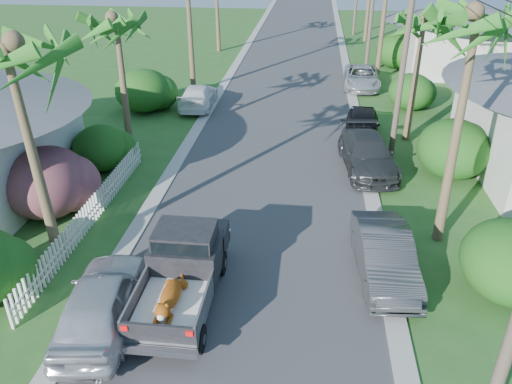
# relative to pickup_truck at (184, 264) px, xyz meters

# --- Properties ---
(ground) EXTENTS (120.00, 120.00, 0.00)m
(ground) POSITION_rel_pickup_truck_xyz_m (1.70, -2.01, -1.01)
(ground) COLOR #295A22
(ground) RESTS_ON ground
(road) EXTENTS (8.00, 100.00, 0.02)m
(road) POSITION_rel_pickup_truck_xyz_m (1.70, 22.99, -1.00)
(road) COLOR #38383A
(road) RESTS_ON ground
(curb_left) EXTENTS (0.60, 100.00, 0.06)m
(curb_left) POSITION_rel_pickup_truck_xyz_m (-2.60, 22.99, -0.98)
(curb_left) COLOR #A5A39E
(curb_left) RESTS_ON ground
(curb_right) EXTENTS (0.60, 100.00, 0.06)m
(curb_right) POSITION_rel_pickup_truck_xyz_m (6.00, 22.99, -0.98)
(curb_right) COLOR #A5A39E
(curb_right) RESTS_ON ground
(pickup_truck) EXTENTS (1.98, 5.12, 2.06)m
(pickup_truck) POSITION_rel_pickup_truck_xyz_m (0.00, 0.00, 0.00)
(pickup_truck) COLOR black
(pickup_truck) RESTS_ON ground
(parked_car_rn) EXTENTS (1.86, 4.52, 1.46)m
(parked_car_rn) POSITION_rel_pickup_truck_xyz_m (5.86, 1.49, -0.28)
(parked_car_rn) COLOR #333638
(parked_car_rn) RESTS_ON ground
(parked_car_rm) EXTENTS (2.67, 5.30, 1.48)m
(parked_car_rm) POSITION_rel_pickup_truck_xyz_m (5.99, 9.25, -0.27)
(parked_car_rm) COLOR #2C2E31
(parked_car_rm) RESTS_ON ground
(parked_car_rf) EXTENTS (2.00, 4.31, 1.43)m
(parked_car_rf) POSITION_rel_pickup_truck_xyz_m (6.05, 12.99, -0.30)
(parked_car_rf) COLOR black
(parked_car_rf) RESTS_ON ground
(parked_car_rd) EXTENTS (2.49, 5.04, 1.38)m
(parked_car_rd) POSITION_rel_pickup_truck_xyz_m (6.70, 22.26, -0.32)
(parked_car_rd) COLOR silver
(parked_car_rd) RESTS_ON ground
(parked_car_ln) EXTENTS (2.36, 4.72, 1.54)m
(parked_car_ln) POSITION_rel_pickup_truck_xyz_m (-1.90, -1.57, -0.24)
(parked_car_ln) COLOR silver
(parked_car_ln) RESTS_ON ground
(parked_car_lf) EXTENTS (2.06, 4.65, 1.33)m
(parked_car_lf) POSITION_rel_pickup_truck_xyz_m (-3.30, 16.94, -0.35)
(parked_car_lf) COLOR white
(parked_car_lf) RESTS_ON ground
(palm_l_a) EXTENTS (4.40, 4.40, 8.20)m
(palm_l_a) POSITION_rel_pickup_truck_xyz_m (-4.50, 0.99, 5.92)
(palm_l_a) COLOR brown
(palm_l_a) RESTS_ON ground
(palm_l_b) EXTENTS (4.40, 4.40, 7.40)m
(palm_l_b) POSITION_rel_pickup_truck_xyz_m (-5.10, 9.99, 5.14)
(palm_l_b) COLOR brown
(palm_l_b) RESTS_ON ground
(palm_r_a) EXTENTS (4.40, 4.40, 8.70)m
(palm_r_a) POSITION_rel_pickup_truck_xyz_m (8.00, 3.99, 6.41)
(palm_r_a) COLOR brown
(palm_r_a) RESTS_ON ground
(palm_r_b) EXTENTS (4.40, 4.40, 7.20)m
(palm_r_b) POSITION_rel_pickup_truck_xyz_m (8.30, 12.99, 4.94)
(palm_r_b) COLOR brown
(palm_r_b) RESTS_ON ground
(shrub_l_b) EXTENTS (3.00, 3.30, 2.60)m
(shrub_l_b) POSITION_rel_pickup_truck_xyz_m (-6.10, 3.99, 0.29)
(shrub_l_b) COLOR #B61A69
(shrub_l_b) RESTS_ON ground
(shrub_l_c) EXTENTS (2.40, 2.64, 2.00)m
(shrub_l_c) POSITION_rel_pickup_truck_xyz_m (-5.70, 7.99, -0.01)
(shrub_l_c) COLOR #174B15
(shrub_l_c) RESTS_ON ground
(shrub_l_d) EXTENTS (3.20, 3.52, 2.40)m
(shrub_l_d) POSITION_rel_pickup_truck_xyz_m (-6.30, 15.99, 0.19)
(shrub_l_d) COLOR #174B15
(shrub_l_d) RESTS_ON ground
(shrub_r_a) EXTENTS (2.80, 3.08, 2.30)m
(shrub_r_a) POSITION_rel_pickup_truck_xyz_m (9.30, 0.99, 0.14)
(shrub_r_a) COLOR #174B15
(shrub_r_a) RESTS_ON ground
(shrub_r_b) EXTENTS (3.00, 3.30, 2.50)m
(shrub_r_b) POSITION_rel_pickup_truck_xyz_m (9.50, 8.99, 0.24)
(shrub_r_b) COLOR #174B15
(shrub_r_b) RESTS_ON ground
(shrub_r_c) EXTENTS (2.60, 2.86, 2.10)m
(shrub_r_c) POSITION_rel_pickup_truck_xyz_m (9.20, 17.99, 0.04)
(shrub_r_c) COLOR #174B15
(shrub_r_c) RESTS_ON ground
(shrub_r_d) EXTENTS (3.20, 3.52, 2.60)m
(shrub_r_d) POSITION_rel_pickup_truck_xyz_m (9.70, 27.99, 0.29)
(shrub_r_d) COLOR #174B15
(shrub_r_d) RESTS_ON ground
(picket_fence) EXTENTS (0.10, 11.00, 1.00)m
(picket_fence) POSITION_rel_pickup_truck_xyz_m (-4.30, 3.49, -0.51)
(picket_fence) COLOR white
(picket_fence) RESTS_ON ground
(house_right_far) EXTENTS (9.00, 8.00, 4.60)m
(house_right_far) POSITION_rel_pickup_truck_xyz_m (14.70, 27.99, 1.11)
(house_right_far) COLOR silver
(house_right_far) RESTS_ON ground
(utility_pole_b) EXTENTS (1.60, 0.26, 9.00)m
(utility_pole_b) POSITION_rel_pickup_truck_xyz_m (7.30, 10.99, 3.59)
(utility_pole_b) COLOR brown
(utility_pole_b) RESTS_ON ground
(utility_pole_c) EXTENTS (1.60, 0.26, 9.00)m
(utility_pole_c) POSITION_rel_pickup_truck_xyz_m (7.30, 25.99, 3.59)
(utility_pole_c) COLOR brown
(utility_pole_c) RESTS_ON ground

